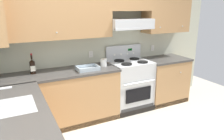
{
  "coord_description": "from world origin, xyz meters",
  "views": [
    {
      "loc": [
        -1.25,
        -2.05,
        1.9
      ],
      "look_at": [
        0.13,
        0.7,
        1.0
      ],
      "focal_mm": 34.41,
      "sensor_mm": 36.0,
      "label": 1
    }
  ],
  "objects_px": {
    "stove": "(130,85)",
    "paper_towel_roll": "(104,63)",
    "bowl": "(88,69)",
    "wine_bottle": "(32,66)"
  },
  "relations": [
    {
      "from": "bowl",
      "to": "stove",
      "type": "bearing_deg",
      "value": 6.12
    },
    {
      "from": "stove",
      "to": "wine_bottle",
      "type": "height_order",
      "value": "wine_bottle"
    },
    {
      "from": "bowl",
      "to": "paper_towel_roll",
      "type": "distance_m",
      "value": 0.36
    },
    {
      "from": "wine_bottle",
      "to": "paper_towel_roll",
      "type": "distance_m",
      "value": 1.17
    },
    {
      "from": "wine_bottle",
      "to": "bowl",
      "type": "relative_size",
      "value": 0.89
    },
    {
      "from": "stove",
      "to": "wine_bottle",
      "type": "relative_size",
      "value": 3.75
    },
    {
      "from": "wine_bottle",
      "to": "paper_towel_roll",
      "type": "bearing_deg",
      "value": -3.53
    },
    {
      "from": "stove",
      "to": "bowl",
      "type": "distance_m",
      "value": 1.0
    },
    {
      "from": "stove",
      "to": "paper_towel_roll",
      "type": "bearing_deg",
      "value": 178.47
    },
    {
      "from": "stove",
      "to": "bowl",
      "type": "relative_size",
      "value": 3.36
    }
  ]
}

